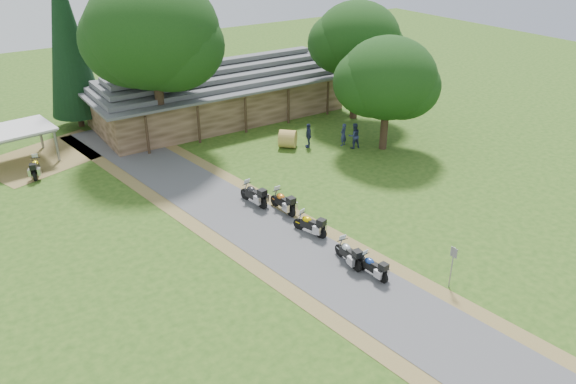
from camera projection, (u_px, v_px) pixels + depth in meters
ground at (339, 277)px, 26.78m from camera, size 120.00×120.00×0.00m
driveway at (284, 243)px, 29.52m from camera, size 51.95×51.95×0.00m
lodge at (219, 89)px, 46.55m from camera, size 21.40×9.40×4.90m
carport at (11, 147)px, 38.26m from camera, size 6.08×4.46×2.45m
motorcycle_row_a at (372, 266)px, 26.58m from camera, size 0.74×1.79×1.19m
motorcycle_row_b at (348, 252)px, 27.52m from camera, size 0.79×1.96×1.31m
motorcycle_row_c at (310, 223)px, 30.07m from camera, size 1.17×1.99×1.30m
motorcycle_row_d at (283, 201)px, 32.34m from camera, size 0.77×2.05×1.38m
motorcycle_row_e at (254, 193)px, 33.13m from camera, size 0.98×2.14×1.41m
motorcycle_carport_a at (35, 167)px, 36.69m from camera, size 1.19×2.04×1.33m
person_a at (343, 133)px, 41.39m from camera, size 0.67×0.58×1.99m
person_b at (354, 134)px, 40.88m from camera, size 0.70×0.56×2.23m
person_c at (308, 133)px, 41.06m from camera, size 0.67×0.74×2.13m
hay_bale at (288, 139)px, 41.19m from camera, size 1.79×1.79×1.32m
sign_post at (452, 267)px, 25.59m from camera, size 0.39×0.06×2.15m
oak_lodge_left at (155, 55)px, 38.94m from camera, size 9.22×9.22×13.36m
oak_lodge_right at (357, 54)px, 45.04m from camera, size 6.79×6.79×10.72m
oak_driveway at (387, 92)px, 39.38m from camera, size 6.77×6.77×8.51m
cedar_near at (67, 42)px, 42.56m from camera, size 4.04×4.04×13.48m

